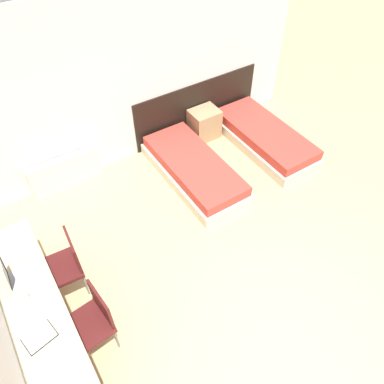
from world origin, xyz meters
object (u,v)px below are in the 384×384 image
at_px(bed_near_window, 194,169).
at_px(laptop, 18,274).
at_px(nightstand, 204,124).
at_px(chair_near_laptop, 64,264).
at_px(chair_near_notebook, 91,321).
at_px(bed_near_door, 265,138).

height_order(bed_near_window, laptop, laptop).
bearing_deg(bed_near_window, laptop, -162.26).
relative_size(bed_near_window, nightstand, 3.70).
bearing_deg(laptop, bed_near_window, 13.11).
bearing_deg(chair_near_laptop, chair_near_notebook, -86.21).
xyz_separation_m(bed_near_door, chair_near_laptop, (-3.80, -0.81, 0.34)).
distance_m(bed_near_window, chair_near_laptop, 2.50).
distance_m(bed_near_door, chair_near_notebook, 4.15).
bearing_deg(bed_near_door, bed_near_window, 180.00).
bearing_deg(laptop, chair_near_notebook, -62.79).
xyz_separation_m(bed_near_window, bed_near_door, (1.46, 0.00, 0.00)).
distance_m(bed_near_window, bed_near_door, 1.46).
relative_size(chair_near_notebook, laptop, 2.67).
distance_m(nightstand, chair_near_notebook, 3.91).
distance_m(nightstand, chair_near_laptop, 3.47).
relative_size(nightstand, chair_near_laptop, 0.59).
bearing_deg(bed_near_door, chair_near_laptop, -167.89).
distance_m(bed_near_window, chair_near_notebook, 2.87).
relative_size(bed_near_window, laptop, 5.85).
height_order(bed_near_window, bed_near_door, same).
bearing_deg(bed_near_window, chair_near_notebook, -145.05).
distance_m(chair_near_notebook, laptop, 0.92).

